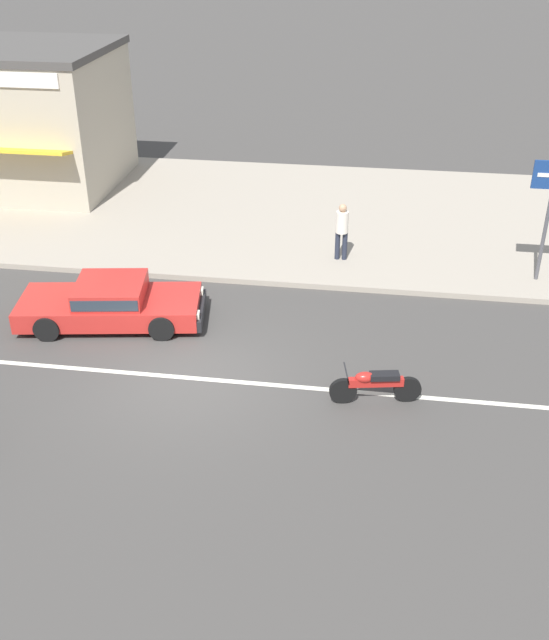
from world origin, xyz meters
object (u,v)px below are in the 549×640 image
sedan_red_0 (111,302)px  motorcycle_0 (375,384)px  pedestrian_near_clock (342,228)px  shopfront_corner_warung (26,117)px

sedan_red_0 → motorcycle_0: (6.35, -2.40, -0.11)m
sedan_red_0 → motorcycle_0: sedan_red_0 is taller
sedan_red_0 → pedestrian_near_clock: size_ratio=2.84×
sedan_red_0 → pedestrian_near_clock: 6.66m
sedan_red_0 → motorcycle_0: 6.79m
sedan_red_0 → shopfront_corner_warung: bearing=123.5°
shopfront_corner_warung → motorcycle_0: bearing=-42.9°
sedan_red_0 → shopfront_corner_warung: shopfront_corner_warung is taller
sedan_red_0 → shopfront_corner_warung: (-5.97, 9.03, 1.95)m
sedan_red_0 → motorcycle_0: size_ratio=2.48×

